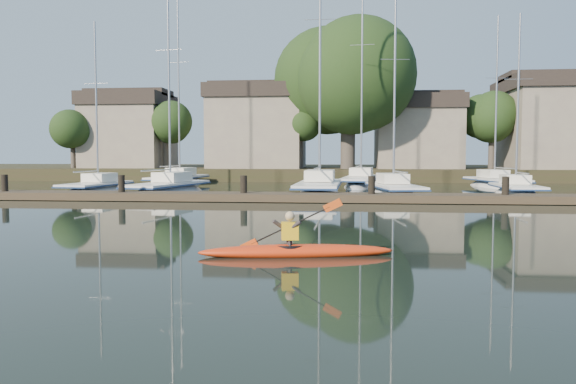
# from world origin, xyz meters

# --- Properties ---
(ground) EXTENTS (160.00, 160.00, 0.00)m
(ground) POSITION_xyz_m (0.00, 0.00, 0.00)
(ground) COLOR black
(ground) RESTS_ON ground
(kayak) EXTENTS (4.28, 1.29, 1.36)m
(kayak) POSITION_xyz_m (0.71, -0.19, 0.16)
(kayak) COLOR #CA3C0F
(kayak) RESTS_ON ground
(dock) EXTENTS (34.00, 2.00, 1.80)m
(dock) POSITION_xyz_m (0.00, 14.00, 0.20)
(dock) COLOR #463A28
(dock) RESTS_ON ground
(sailboat_0) EXTENTS (2.47, 7.06, 11.00)m
(sailboat_0) POSITION_xyz_m (-12.57, 19.01, -0.18)
(sailboat_0) COLOR white
(sailboat_0) RESTS_ON ground
(sailboat_1) EXTENTS (3.54, 8.73, 13.90)m
(sailboat_1) POSITION_xyz_m (-8.14, 18.60, -0.19)
(sailboat_1) COLOR white
(sailboat_1) RESTS_ON ground
(sailboat_2) EXTENTS (2.53, 9.98, 16.44)m
(sailboat_2) POSITION_xyz_m (0.36, 18.74, -0.20)
(sailboat_2) COLOR white
(sailboat_2) RESTS_ON ground
(sailboat_3) EXTENTS (3.15, 8.02, 12.58)m
(sailboat_3) POSITION_xyz_m (4.41, 18.22, -0.19)
(sailboat_3) COLOR white
(sailboat_3) RESTS_ON ground
(sailboat_4) EXTENTS (2.15, 6.47, 10.89)m
(sailboat_4) POSITION_xyz_m (10.99, 19.12, -0.18)
(sailboat_4) COLOR white
(sailboat_4) RESTS_ON ground
(sailboat_5) EXTENTS (3.02, 9.38, 15.26)m
(sailboat_5) POSITION_xyz_m (-10.33, 27.72, -0.19)
(sailboat_5) COLOR white
(sailboat_5) RESTS_ON ground
(sailboat_6) EXTENTS (3.32, 10.75, 16.81)m
(sailboat_6) POSITION_xyz_m (2.88, 27.44, -0.20)
(sailboat_6) COLOR white
(sailboat_6) RESTS_ON ground
(sailboat_7) EXTENTS (3.44, 8.08, 12.64)m
(sailboat_7) POSITION_xyz_m (11.83, 26.53, -0.19)
(sailboat_7) COLOR white
(sailboat_7) RESTS_ON ground
(shore) EXTENTS (90.00, 25.25, 12.75)m
(shore) POSITION_xyz_m (1.61, 40.29, 3.23)
(shore) COLOR #282D16
(shore) RESTS_ON ground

